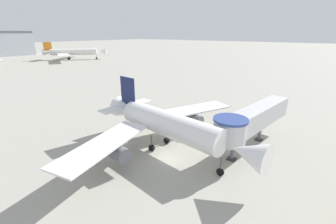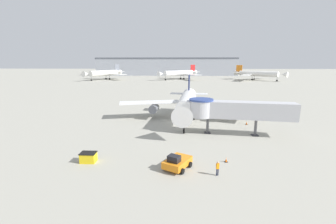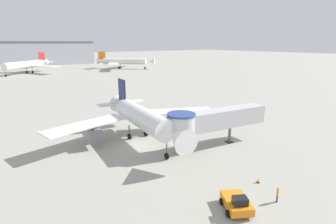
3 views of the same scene
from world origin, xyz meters
name	(u,v)px [view 1 (image 1 of 3)]	position (x,y,z in m)	size (l,w,h in m)	color
ground_plane	(170,158)	(0.00, 0.00, 0.00)	(800.00, 800.00, 0.00)	#9E9B8E
main_airplane	(166,124)	(1.32, 1.74, 3.89)	(30.15, 24.42, 9.18)	white
jet_bridge	(250,120)	(8.70, -6.98, 4.32)	(17.31, 5.28, 6.00)	#B7B7BC
traffic_cone_starboard_wing	(219,126)	(13.08, -0.61, 0.33)	(0.42, 0.42, 0.69)	black
background_jet_orange_tail	(72,52)	(53.35, 114.95, 4.48)	(31.36, 31.87, 10.19)	white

